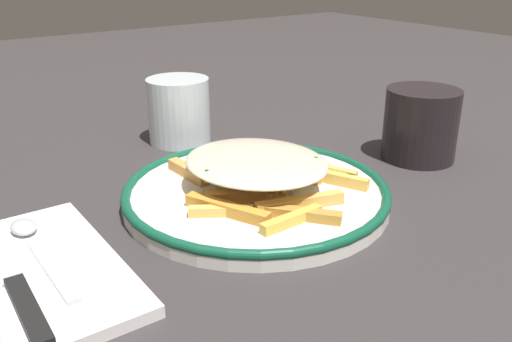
{
  "coord_description": "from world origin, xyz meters",
  "views": [
    {
      "loc": [
        -0.3,
        -0.43,
        0.25
      ],
      "look_at": [
        0.0,
        0.0,
        0.03
      ],
      "focal_mm": 38.46,
      "sensor_mm": 36.0,
      "label": 1
    }
  ],
  "objects_px": {
    "plate": "(256,192)",
    "napkin": "(12,281)",
    "water_glass": "(179,111)",
    "coffee_mug": "(421,124)",
    "spoon": "(34,243)",
    "fries_heap": "(261,170)",
    "knife": "(15,284)"
  },
  "relations": [
    {
      "from": "spoon",
      "to": "water_glass",
      "type": "xyz_separation_m",
      "value": [
        0.25,
        0.2,
        0.03
      ]
    },
    {
      "from": "fries_heap",
      "to": "coffee_mug",
      "type": "xyz_separation_m",
      "value": [
        0.24,
        -0.01,
        0.01
      ]
    },
    {
      "from": "fries_heap",
      "to": "napkin",
      "type": "relative_size",
      "value": 1.03
    },
    {
      "from": "coffee_mug",
      "to": "spoon",
      "type": "bearing_deg",
      "value": 176.05
    },
    {
      "from": "plate",
      "to": "fries_heap",
      "type": "relative_size",
      "value": 1.29
    },
    {
      "from": "plate",
      "to": "water_glass",
      "type": "height_order",
      "value": "water_glass"
    },
    {
      "from": "plate",
      "to": "coffee_mug",
      "type": "relative_size",
      "value": 2.35
    },
    {
      "from": "plate",
      "to": "napkin",
      "type": "height_order",
      "value": "plate"
    },
    {
      "from": "fries_heap",
      "to": "coffee_mug",
      "type": "bearing_deg",
      "value": -2.74
    },
    {
      "from": "napkin",
      "to": "plate",
      "type": "bearing_deg",
      "value": 3.89
    },
    {
      "from": "spoon",
      "to": "coffee_mug",
      "type": "relative_size",
      "value": 1.28
    },
    {
      "from": "knife",
      "to": "coffee_mug",
      "type": "xyz_separation_m",
      "value": [
        0.49,
        0.02,
        0.03
      ]
    },
    {
      "from": "knife",
      "to": "fries_heap",
      "type": "bearing_deg",
      "value": 7.45
    },
    {
      "from": "napkin",
      "to": "knife",
      "type": "height_order",
      "value": "knife"
    },
    {
      "from": "napkin",
      "to": "knife",
      "type": "relative_size",
      "value": 1.0
    },
    {
      "from": "knife",
      "to": "water_glass",
      "type": "xyz_separation_m",
      "value": [
        0.28,
        0.25,
        0.03
      ]
    },
    {
      "from": "napkin",
      "to": "coffee_mug",
      "type": "xyz_separation_m",
      "value": [
        0.49,
        0.0,
        0.04
      ]
    },
    {
      "from": "spoon",
      "to": "knife",
      "type": "bearing_deg",
      "value": -117.56
    },
    {
      "from": "coffee_mug",
      "to": "water_glass",
      "type": "bearing_deg",
      "value": 132.98
    },
    {
      "from": "spoon",
      "to": "water_glass",
      "type": "height_order",
      "value": "water_glass"
    },
    {
      "from": "water_glass",
      "to": "fries_heap",
      "type": "bearing_deg",
      "value": -95.8
    },
    {
      "from": "fries_heap",
      "to": "water_glass",
      "type": "xyz_separation_m",
      "value": [
        0.02,
        0.22,
        0.01
      ]
    },
    {
      "from": "water_glass",
      "to": "coffee_mug",
      "type": "distance_m",
      "value": 0.32
    },
    {
      "from": "knife",
      "to": "water_glass",
      "type": "bearing_deg",
      "value": 42.62
    },
    {
      "from": "plate",
      "to": "knife",
      "type": "xyz_separation_m",
      "value": [
        -0.25,
        -0.04,
        0.0
      ]
    },
    {
      "from": "water_glass",
      "to": "spoon",
      "type": "bearing_deg",
      "value": -141.09
    },
    {
      "from": "napkin",
      "to": "water_glass",
      "type": "relative_size",
      "value": 2.4
    },
    {
      "from": "water_glass",
      "to": "napkin",
      "type": "bearing_deg",
      "value": -139.54
    },
    {
      "from": "fries_heap",
      "to": "spoon",
      "type": "relative_size",
      "value": 1.43
    },
    {
      "from": "plate",
      "to": "water_glass",
      "type": "xyz_separation_m",
      "value": [
        0.03,
        0.22,
        0.03
      ]
    },
    {
      "from": "napkin",
      "to": "water_glass",
      "type": "xyz_separation_m",
      "value": [
        0.28,
        0.24,
        0.04
      ]
    },
    {
      "from": "knife",
      "to": "spoon",
      "type": "height_order",
      "value": "spoon"
    }
  ]
}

